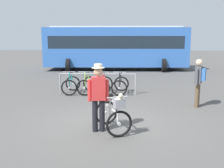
% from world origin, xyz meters
% --- Properties ---
extents(ground_plane, '(80.00, 80.00, 0.00)m').
position_xyz_m(ground_plane, '(0.00, 0.00, 0.00)').
color(ground_plane, '#514F4C').
extents(bike_rack_rail, '(3.21, 0.15, 0.88)m').
position_xyz_m(bike_rack_rail, '(-0.73, 3.67, 0.66)').
color(bike_rack_rail, '#99999E').
rests_on(bike_rack_rail, ground).
extents(racked_bike_teal, '(0.73, 1.12, 0.97)m').
position_xyz_m(racked_bike_teal, '(-1.89, 3.82, 0.37)').
color(racked_bike_teal, black).
rests_on(racked_bike_teal, ground).
extents(racked_bike_lime, '(0.76, 1.14, 0.97)m').
position_xyz_m(racked_bike_lime, '(-1.19, 3.84, 0.37)').
color(racked_bike_lime, black).
rests_on(racked_bike_lime, ground).
extents(racked_bike_red, '(0.70, 1.11, 0.97)m').
position_xyz_m(racked_bike_red, '(-0.49, 3.85, 0.37)').
color(racked_bike_red, black).
rests_on(racked_bike_red, ground).
extents(racked_bike_black, '(0.72, 1.14, 0.97)m').
position_xyz_m(racked_bike_black, '(0.21, 3.87, 0.37)').
color(racked_bike_black, black).
rests_on(racked_bike_black, ground).
extents(featured_bicycle, '(1.03, 1.26, 1.09)m').
position_xyz_m(featured_bicycle, '(0.23, -0.79, 0.49)').
color(featured_bicycle, black).
rests_on(featured_bicycle, ground).
extents(person_with_featured_bike, '(0.52, 0.32, 1.72)m').
position_xyz_m(person_with_featured_bike, '(-0.16, -0.76, 0.95)').
color(person_with_featured_bike, black).
rests_on(person_with_featured_bike, ground).
extents(pedestrian_with_backpack, '(0.42, 0.50, 1.64)m').
position_xyz_m(pedestrian_with_backpack, '(2.94, 1.86, 0.94)').
color(pedestrian_with_backpack, brown).
rests_on(pedestrian_with_backpack, ground).
extents(bus_distant, '(10.12, 3.75, 3.08)m').
position_xyz_m(bus_distant, '(-0.43, 12.15, 1.74)').
color(bus_distant, '#3366B7').
rests_on(bus_distant, ground).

